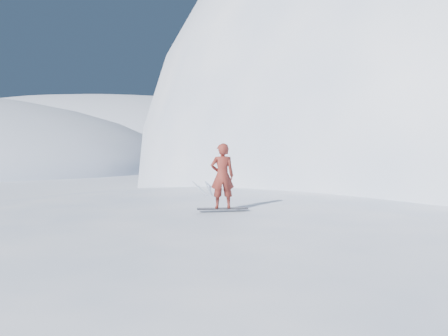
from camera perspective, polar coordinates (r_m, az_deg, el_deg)
The scene contains 8 objects.
ground at distance 13.20m, azimuth -1.50°, elevation -15.50°, with size 400.00×400.00×0.00m, color white.
near_ridge at distance 16.04m, azimuth 2.96°, elevation -12.14°, with size 36.00×28.00×4.80m, color white.
peak_shoulder at distance 33.99m, azimuth 18.23°, elevation -4.23°, with size 28.00×24.00×18.00m, color white.
far_ridge_c at distance 129.21m, azimuth -15.75°, elevation 1.03°, with size 140.00×90.00×36.00m, color white.
wind_bumps at distance 15.27m, azimuth -3.04°, elevation -12.93°, with size 16.00×14.40×1.00m.
snowboard at distance 12.29m, azimuth -0.22°, elevation -5.32°, with size 1.42×0.26×0.02m, color black.
snowboarder at distance 12.19m, azimuth -0.22°, elevation -1.03°, with size 0.66×0.43×1.82m, color maroon.
board_tracks at distance 18.56m, azimuth -2.74°, elevation -2.48°, with size 1.43×5.96×0.04m.
Camera 1 is at (0.92, -12.48, 4.19)m, focal length 35.00 mm.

